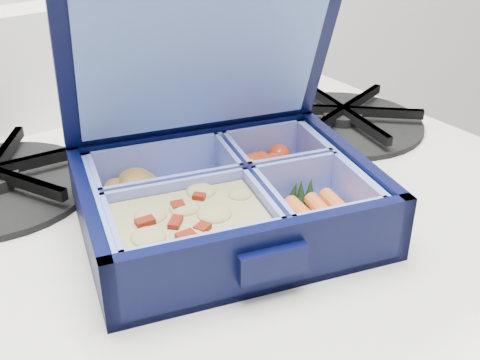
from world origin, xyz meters
TOP-DOWN VIEW (x-y plane):
  - bento_box at (0.28, 1.63)m, footprint 0.28×0.24m
  - burner_grate at (0.51, 1.73)m, footprint 0.24×0.24m
  - fork at (0.39, 1.78)m, footprint 0.11×0.19m

SIDE VIEW (x-z plane):
  - fork at x=0.39m, z-range 0.86..0.87m
  - burner_grate at x=0.51m, z-range 0.86..0.89m
  - bento_box at x=0.28m, z-range 0.86..0.92m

